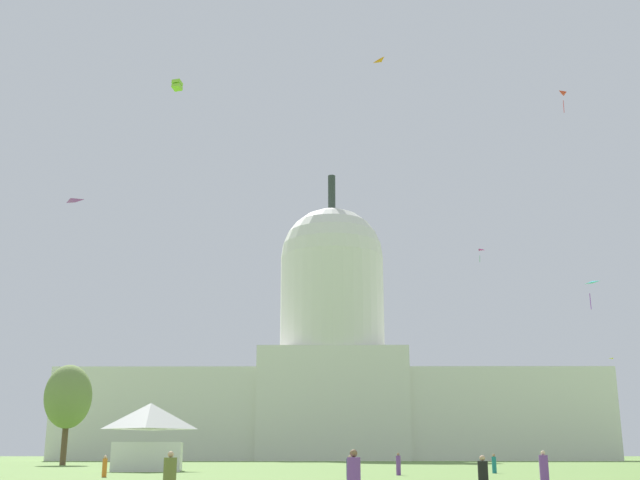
{
  "coord_description": "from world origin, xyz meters",
  "views": [
    {
      "loc": [
        0.14,
        -21.31,
        1.66
      ],
      "look_at": [
        -0.74,
        97.67,
        34.12
      ],
      "focal_mm": 43.91,
      "sensor_mm": 36.0,
      "label": 1
    }
  ],
  "objects_px": {
    "capitol_building": "(332,376)",
    "kite_cyan_low": "(588,287)",
    "person_orange_mid_left": "(105,467)",
    "kite_yellow_low": "(608,361)",
    "kite_lime_mid": "(177,85)",
    "person_purple_lawn_far_left": "(398,465)",
    "kite_violet_mid": "(70,201)",
    "kite_red_high": "(567,95)",
    "kite_orange_high": "(382,64)",
    "person_olive_mid_right": "(170,479)",
    "person_navy_mid_center": "(350,469)",
    "event_tent": "(149,436)",
    "person_purple_deep_crowd": "(544,470)",
    "person_purple_front_left": "(354,479)",
    "tree_west_mid": "(68,397)",
    "kite_magenta_high": "(479,253)",
    "person_teal_back_right": "(494,464)",
    "person_black_near_tree_west": "(483,478)"
  },
  "relations": [
    {
      "from": "person_orange_mid_left",
      "to": "event_tent",
      "type": "bearing_deg",
      "value": 170.02
    },
    {
      "from": "tree_west_mid",
      "to": "person_purple_lawn_far_left",
      "type": "bearing_deg",
      "value": -50.07
    },
    {
      "from": "tree_west_mid",
      "to": "kite_red_high",
      "type": "distance_m",
      "value": 79.68
    },
    {
      "from": "kite_cyan_low",
      "to": "kite_lime_mid",
      "type": "relative_size",
      "value": 2.39
    },
    {
      "from": "person_purple_lawn_far_left",
      "to": "kite_orange_high",
      "type": "distance_m",
      "value": 54.41
    },
    {
      "from": "person_purple_front_left",
      "to": "kite_yellow_low",
      "type": "relative_size",
      "value": 1.45
    },
    {
      "from": "person_purple_deep_crowd",
      "to": "person_purple_front_left",
      "type": "relative_size",
      "value": 1.0
    },
    {
      "from": "person_purple_deep_crowd",
      "to": "kite_cyan_low",
      "type": "xyz_separation_m",
      "value": [
        13.68,
        31.12,
        15.91
      ]
    },
    {
      "from": "person_purple_deep_crowd",
      "to": "kite_lime_mid",
      "type": "relative_size",
      "value": 1.88
    },
    {
      "from": "person_purple_deep_crowd",
      "to": "person_olive_mid_right",
      "type": "bearing_deg",
      "value": 98.68
    },
    {
      "from": "person_navy_mid_center",
      "to": "kite_lime_mid",
      "type": "bearing_deg",
      "value": 15.86
    },
    {
      "from": "person_orange_mid_left",
      "to": "person_black_near_tree_west",
      "type": "height_order",
      "value": "person_black_near_tree_west"
    },
    {
      "from": "event_tent",
      "to": "person_purple_lawn_far_left",
      "type": "relative_size",
      "value": 4.31
    },
    {
      "from": "person_purple_deep_crowd",
      "to": "kite_orange_high",
      "type": "bearing_deg",
      "value": -23.28
    },
    {
      "from": "capitol_building",
      "to": "person_purple_deep_crowd",
      "type": "bearing_deg",
      "value": -86.11
    },
    {
      "from": "event_tent",
      "to": "person_olive_mid_right",
      "type": "distance_m",
      "value": 48.46
    },
    {
      "from": "person_navy_mid_center",
      "to": "person_black_near_tree_west",
      "type": "distance_m",
      "value": 21.0
    },
    {
      "from": "person_teal_back_right",
      "to": "kite_cyan_low",
      "type": "distance_m",
      "value": 19.54
    },
    {
      "from": "person_navy_mid_center",
      "to": "person_orange_mid_left",
      "type": "relative_size",
      "value": 1.01
    },
    {
      "from": "person_navy_mid_center",
      "to": "person_purple_deep_crowd",
      "type": "bearing_deg",
      "value": 177.95
    },
    {
      "from": "tree_west_mid",
      "to": "person_purple_lawn_far_left",
      "type": "relative_size",
      "value": 8.31
    },
    {
      "from": "person_purple_lawn_far_left",
      "to": "person_orange_mid_left",
      "type": "relative_size",
      "value": 1.11
    },
    {
      "from": "kite_yellow_low",
      "to": "kite_lime_mid",
      "type": "distance_m",
      "value": 72.98
    },
    {
      "from": "person_navy_mid_center",
      "to": "kite_red_high",
      "type": "xyz_separation_m",
      "value": [
        29.12,
        38.63,
        44.82
      ]
    },
    {
      "from": "capitol_building",
      "to": "kite_violet_mid",
      "type": "xyz_separation_m",
      "value": [
        -19.73,
        -128.59,
        0.14
      ]
    },
    {
      "from": "event_tent",
      "to": "kite_violet_mid",
      "type": "distance_m",
      "value": 28.02
    },
    {
      "from": "person_purple_lawn_far_left",
      "to": "kite_magenta_high",
      "type": "distance_m",
      "value": 101.6
    },
    {
      "from": "person_teal_back_right",
      "to": "person_purple_lawn_far_left",
      "type": "bearing_deg",
      "value": 34.65
    },
    {
      "from": "kite_red_high",
      "to": "person_purple_front_left",
      "type": "bearing_deg",
      "value": -171.15
    },
    {
      "from": "event_tent",
      "to": "kite_lime_mid",
      "type": "relative_size",
      "value": 7.62
    },
    {
      "from": "event_tent",
      "to": "kite_cyan_low",
      "type": "bearing_deg",
      "value": -12.53
    },
    {
      "from": "tree_west_mid",
      "to": "person_olive_mid_right",
      "type": "bearing_deg",
      "value": -69.65
    },
    {
      "from": "person_olive_mid_right",
      "to": "kite_lime_mid",
      "type": "xyz_separation_m",
      "value": [
        -7.21,
        32.39,
        31.44
      ]
    },
    {
      "from": "tree_west_mid",
      "to": "kite_violet_mid",
      "type": "distance_m",
      "value": 63.87
    },
    {
      "from": "capitol_building",
      "to": "person_orange_mid_left",
      "type": "height_order",
      "value": "capitol_building"
    },
    {
      "from": "capitol_building",
      "to": "kite_cyan_low",
      "type": "distance_m",
      "value": 111.51
    },
    {
      "from": "person_orange_mid_left",
      "to": "kite_cyan_low",
      "type": "relative_size",
      "value": 0.67
    },
    {
      "from": "person_purple_deep_crowd",
      "to": "kite_yellow_low",
      "type": "height_order",
      "value": "kite_yellow_low"
    },
    {
      "from": "tree_west_mid",
      "to": "kite_lime_mid",
      "type": "relative_size",
      "value": 14.68
    },
    {
      "from": "person_purple_lawn_far_left",
      "to": "kite_cyan_low",
      "type": "xyz_separation_m",
      "value": [
        19.15,
        9.84,
        15.94
      ]
    },
    {
      "from": "kite_yellow_low",
      "to": "person_orange_mid_left",
      "type": "bearing_deg",
      "value": -31.63
    },
    {
      "from": "person_orange_mid_left",
      "to": "person_purple_lawn_far_left",
      "type": "bearing_deg",
      "value": 90.18
    },
    {
      "from": "tree_west_mid",
      "to": "kite_cyan_low",
      "type": "height_order",
      "value": "kite_cyan_low"
    },
    {
      "from": "event_tent",
      "to": "person_purple_front_left",
      "type": "relative_size",
      "value": 4.06
    },
    {
      "from": "kite_red_high",
      "to": "kite_orange_high",
      "type": "xyz_separation_m",
      "value": [
        -23.62,
        -2.6,
        3.1
      ]
    },
    {
      "from": "person_purple_front_left",
      "to": "person_navy_mid_center",
      "type": "bearing_deg",
      "value": -174.9
    },
    {
      "from": "event_tent",
      "to": "kite_yellow_low",
      "type": "height_order",
      "value": "kite_yellow_low"
    },
    {
      "from": "person_teal_back_right",
      "to": "person_purple_deep_crowd",
      "type": "bearing_deg",
      "value": 83.19
    },
    {
      "from": "kite_magenta_high",
      "to": "kite_red_high",
      "type": "relative_size",
      "value": 0.82
    },
    {
      "from": "person_olive_mid_right",
      "to": "person_navy_mid_center",
      "type": "bearing_deg",
      "value": -53.27
    }
  ]
}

